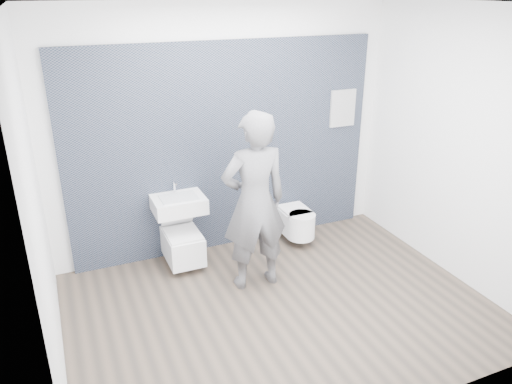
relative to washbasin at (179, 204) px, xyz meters
name	(u,v)px	position (x,y,z in m)	size (l,w,h in m)	color
ground	(280,307)	(0.65, -1.23, -0.73)	(4.00, 4.00, 0.00)	brown
room_shell	(284,137)	(0.65, -1.23, 1.01)	(4.00, 4.00, 4.00)	white
tile_wall	(228,242)	(0.65, 0.24, -0.73)	(3.60, 0.06, 2.40)	black
washbasin	(179,204)	(0.00, 0.00, 0.00)	(0.56, 0.42, 0.42)	white
toilet_square	(183,244)	(0.00, -0.06, -0.46)	(0.38, 0.55, 0.67)	white
toilet_rounded	(297,222)	(1.43, -0.08, -0.46)	(0.34, 0.57, 0.31)	white
info_placard	(335,222)	(2.15, 0.20, -0.73)	(0.34, 0.03, 0.45)	silver
visitor	(254,202)	(0.59, -0.72, 0.21)	(0.68, 0.45, 1.87)	slate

